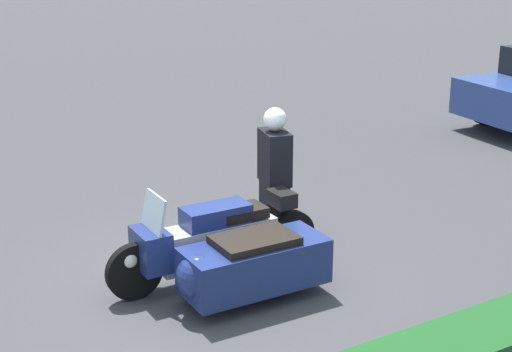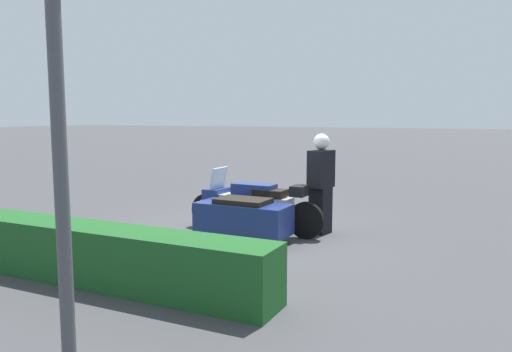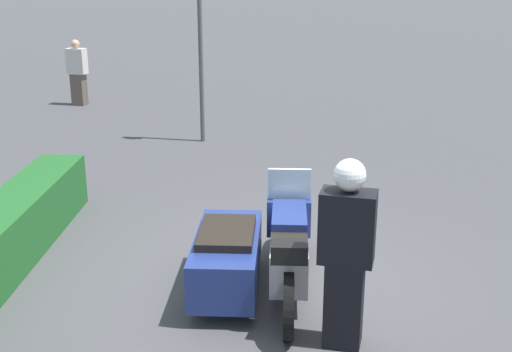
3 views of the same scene
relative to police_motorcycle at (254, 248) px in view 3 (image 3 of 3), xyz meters
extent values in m
plane|color=#424244|center=(0.04, -0.12, -0.46)|extent=(160.00, 160.00, 0.00)
cylinder|color=black|center=(0.97, -0.40, -0.14)|extent=(0.64, 0.11, 0.64)
cylinder|color=black|center=(-1.03, -0.36, -0.14)|extent=(0.64, 0.11, 0.64)
cylinder|color=black|center=(-0.21, 0.28, -0.21)|extent=(0.50, 0.11, 0.50)
cube|color=#B7B7BC|center=(-0.03, -0.38, -0.01)|extent=(1.41, 0.41, 0.45)
cube|color=navy|center=(-0.03, -0.38, 0.32)|extent=(0.77, 0.38, 0.24)
cube|color=black|center=(-0.35, -0.37, 0.30)|extent=(0.57, 0.38, 0.12)
cube|color=navy|center=(0.76, -0.40, 0.08)|extent=(0.33, 0.52, 0.44)
cube|color=silver|center=(0.71, -0.40, 0.50)|extent=(0.12, 0.50, 0.40)
sphere|color=white|center=(1.02, -0.40, 0.01)|extent=(0.18, 0.18, 0.18)
cube|color=navy|center=(-0.14, 0.28, -0.06)|extent=(1.60, 0.71, 0.50)
sphere|color=navy|center=(0.53, 0.26, -0.03)|extent=(0.47, 0.47, 0.48)
cube|color=black|center=(-0.14, 0.28, 0.23)|extent=(0.88, 0.59, 0.09)
cube|color=black|center=(-0.90, -0.36, 0.37)|extent=(0.25, 0.35, 0.18)
cube|color=black|center=(-1.12, -0.86, -0.04)|extent=(0.37, 0.40, 0.83)
cube|color=black|center=(-1.12, -0.86, 0.71)|extent=(0.40, 0.54, 0.66)
sphere|color=tan|center=(-1.12, -0.86, 1.15)|extent=(0.23, 0.23, 0.23)
sphere|color=white|center=(-1.12, -0.86, 1.19)|extent=(0.28, 0.28, 0.28)
cube|color=#1E5623|center=(0.41, 2.92, -0.10)|extent=(4.57, 0.64, 0.73)
cylinder|color=#4C4C4C|center=(6.35, 1.24, 1.19)|extent=(0.09, 0.09, 3.29)
cube|color=brown|center=(10.03, 4.85, -0.05)|extent=(0.35, 0.39, 0.81)
cube|color=beige|center=(10.03, 4.85, 0.68)|extent=(0.39, 0.53, 0.64)
sphere|color=tan|center=(10.03, 4.85, 1.11)|extent=(0.22, 0.22, 0.22)
camera|label=1|loc=(3.83, 6.88, 3.50)|focal=55.00mm
camera|label=2|loc=(-3.88, 7.57, 1.64)|focal=35.00mm
camera|label=3|loc=(-6.38, -0.20, 2.85)|focal=45.00mm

